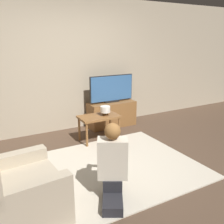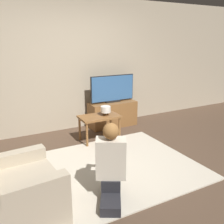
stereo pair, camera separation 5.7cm
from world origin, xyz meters
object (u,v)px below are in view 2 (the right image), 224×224
Objects in this scene: coffee_table at (99,119)px; armchair at (16,193)px; person_kneeling at (111,163)px; tv at (113,89)px; table_lamp at (106,110)px.

coffee_table is 0.76× the size of armchair.
person_kneeling reaches higher than coffee_table.
tv is 0.82m from table_lamp.
tv reaches higher than person_kneeling.
coffee_table is 0.79× the size of person_kneeling.
armchair reaches higher than table_lamp.
coffee_table is at bearing -52.58° from armchair.
tv is 2.57m from person_kneeling.
armchair is 1.04m from person_kneeling.
coffee_table is 1.75m from person_kneeling.
table_lamp is (0.74, 1.61, 0.12)m from person_kneeling.
tv is 1.08× the size of person_kneeling.
person_kneeling is 5.06× the size of table_lamp.
armchair is at bearing -137.65° from coffee_table.
person_kneeling is 1.77m from table_lamp.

